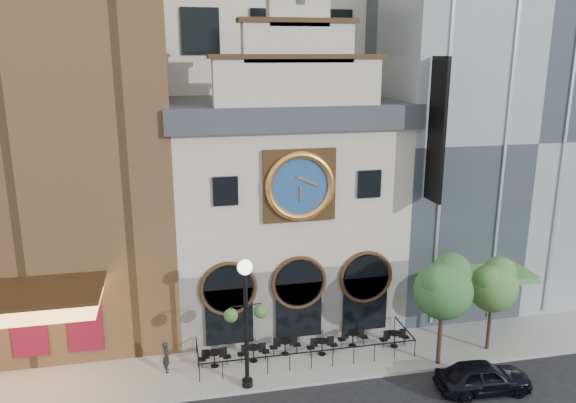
# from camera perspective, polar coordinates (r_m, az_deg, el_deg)

# --- Properties ---
(ground) EXTENTS (120.00, 120.00, 0.00)m
(ground) POSITION_cam_1_polar(r_m,az_deg,el_deg) (27.16, 3.05, -18.15)
(ground) COLOR black
(ground) RESTS_ON ground
(sidewalk) EXTENTS (44.00, 5.00, 0.15)m
(sidewalk) POSITION_cam_1_polar(r_m,az_deg,el_deg) (29.18, 1.73, -15.43)
(sidewalk) COLOR gray
(sidewalk) RESTS_ON ground
(clock_building) EXTENTS (12.60, 8.78, 18.65)m
(clock_building) POSITION_cam_1_polar(r_m,az_deg,el_deg) (31.45, -0.48, -0.06)
(clock_building) COLOR #605E5B
(clock_building) RESTS_ON ground
(theater_building) EXTENTS (14.00, 15.60, 25.00)m
(theater_building) POSITION_cam_1_polar(r_m,az_deg,el_deg) (32.72, -24.60, 9.72)
(theater_building) COLOR brown
(theater_building) RESTS_ON ground
(retail_building) EXTENTS (14.00, 14.40, 20.00)m
(retail_building) POSITION_cam_1_polar(r_m,az_deg,el_deg) (37.50, 18.79, 6.97)
(retail_building) COLOR gray
(retail_building) RESTS_ON ground
(cafe_railing) EXTENTS (10.60, 2.60, 0.90)m
(cafe_railing) POSITION_cam_1_polar(r_m,az_deg,el_deg) (28.92, 1.74, -14.53)
(cafe_railing) COLOR black
(cafe_railing) RESTS_ON sidewalk
(bistro_0) EXTENTS (1.58, 0.68, 0.90)m
(bistro_0) POSITION_cam_1_polar(r_m,az_deg,el_deg) (28.20, -7.49, -15.46)
(bistro_0) COLOR black
(bistro_0) RESTS_ON sidewalk
(bistro_1) EXTENTS (1.58, 0.68, 0.90)m
(bistro_1) POSITION_cam_1_polar(r_m,az_deg,el_deg) (28.43, -3.52, -15.08)
(bistro_1) COLOR black
(bistro_1) RESTS_ON sidewalk
(bistro_2) EXTENTS (1.58, 0.68, 0.90)m
(bistro_2) POSITION_cam_1_polar(r_m,az_deg,el_deg) (28.95, -0.29, -14.46)
(bistro_2) COLOR black
(bistro_2) RESTS_ON sidewalk
(bistro_3) EXTENTS (1.58, 0.68, 0.90)m
(bistro_3) POSITION_cam_1_polar(r_m,az_deg,el_deg) (28.99, 3.48, -14.44)
(bistro_3) COLOR black
(bistro_3) RESTS_ON sidewalk
(bistro_4) EXTENTS (1.58, 0.68, 0.90)m
(bistro_4) POSITION_cam_1_polar(r_m,az_deg,el_deg) (29.85, 6.60, -13.59)
(bistro_4) COLOR black
(bistro_4) RESTS_ON sidewalk
(bistro_5) EXTENTS (1.58, 0.68, 0.90)m
(bistro_5) POSITION_cam_1_polar(r_m,az_deg,el_deg) (30.14, 10.76, -13.48)
(bistro_5) COLOR black
(bistro_5) RESTS_ON sidewalk
(car_right) EXTENTS (4.35, 1.97, 1.45)m
(car_right) POSITION_cam_1_polar(r_m,az_deg,el_deg) (27.78, 19.22, -16.47)
(car_right) COLOR black
(car_right) RESTS_ON ground
(pedestrian) EXTENTS (0.40, 0.58, 1.53)m
(pedestrian) POSITION_cam_1_polar(r_m,az_deg,el_deg) (28.05, -12.25, -15.15)
(pedestrian) COLOR black
(pedestrian) RESTS_ON sidewalk
(lamppost) EXTENTS (1.95, 0.72, 6.10)m
(lamppost) POSITION_cam_1_polar(r_m,az_deg,el_deg) (25.02, -4.31, -10.93)
(lamppost) COLOR black
(lamppost) RESTS_ON sidewalk
(tree_left) EXTENTS (2.86, 2.75, 5.51)m
(tree_left) POSITION_cam_1_polar(r_m,az_deg,el_deg) (27.66, 15.58, -8.26)
(tree_left) COLOR #382619
(tree_left) RESTS_ON sidewalk
(tree_right) EXTENTS (2.51, 2.42, 4.83)m
(tree_right) POSITION_cam_1_polar(r_m,az_deg,el_deg) (29.93, 20.16, -7.86)
(tree_right) COLOR #382619
(tree_right) RESTS_ON sidewalk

